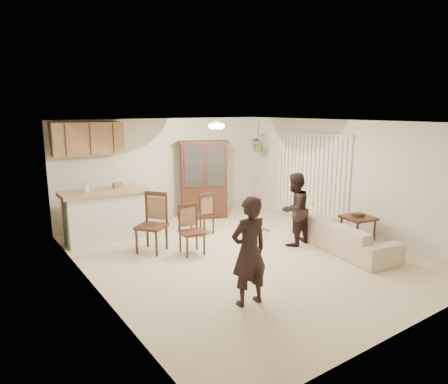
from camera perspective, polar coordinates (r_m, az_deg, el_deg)
floor at (r=7.70m, az=2.72°, el=-8.97°), size 6.50×6.50×0.00m
ceiling at (r=7.21m, az=2.92°, el=9.95°), size 5.50×6.50×0.02m
wall_back at (r=10.09m, az=-8.42°, el=3.24°), size 5.50×0.02×2.50m
wall_front at (r=5.23m, az=24.97°, el=-5.79°), size 5.50×0.02×2.50m
wall_left at (r=6.13m, az=-18.13°, el=-2.77°), size 0.02×6.50×2.50m
wall_right at (r=9.25m, az=16.52°, el=2.11°), size 0.02×6.50×2.50m
breakfast_bar at (r=8.75m, az=-16.58°, el=-3.47°), size 1.60×0.55×1.00m
bar_top at (r=8.63m, az=-16.79°, el=0.06°), size 1.75×0.70×0.08m
upper_cabinets at (r=9.16m, az=-18.88°, el=7.23°), size 1.50×0.34×0.70m
vertical_blinds at (r=9.83m, az=12.27°, el=1.99°), size 0.06×2.30×2.10m
ceiling_fixture at (r=8.30m, az=-1.06°, el=9.52°), size 0.36×0.36×0.20m
hanging_plant at (r=10.55m, az=4.94°, el=6.98°), size 0.43×0.37×0.48m
plant_cord at (r=10.53m, az=4.98°, el=8.74°), size 0.01×0.01×0.65m
sofa at (r=8.12m, az=17.28°, el=-5.68°), size 1.01×1.96×0.73m
adult at (r=5.58m, az=3.63°, el=-7.38°), size 0.68×0.47×1.80m
child at (r=8.19m, az=10.01°, el=-2.92°), size 0.74×0.62×1.35m
china_hutch at (r=10.09m, az=-2.91°, el=1.71°), size 1.32×0.95×1.95m
side_table at (r=8.48m, az=18.51°, el=-5.32°), size 0.65×0.65×0.69m
chair_bar at (r=7.71m, az=-4.59°, el=-6.86°), size 0.47×0.47×0.95m
chair_hutch_left at (r=7.89m, az=-10.29°, el=-6.15°), size 0.71×0.71×1.15m
chair_hutch_right at (r=8.90m, az=-3.11°, el=-4.27°), size 0.45×0.45×0.95m
controller_adult at (r=5.20m, az=6.00°, el=-5.28°), size 0.05×0.14×0.04m
controller_child at (r=7.94m, az=12.10°, el=-1.70°), size 0.06×0.13×0.04m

